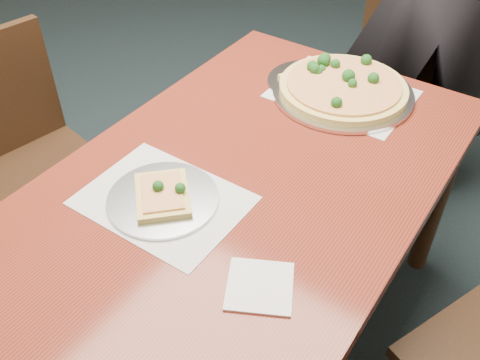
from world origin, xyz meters
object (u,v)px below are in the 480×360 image
Objects in this scene: chair_far at (385,78)px; slice_plate_far at (310,80)px; chair_left at (25,151)px; pizza_pan at (343,87)px; dining_table at (240,205)px; slice_plate_near at (163,197)px.

chair_far is 3.25× the size of slice_plate_far.
pizza_pan is at bearing -45.20° from chair_left.
pizza_pan reaches higher than slice_plate_far.
chair_left reaches higher than pizza_pan.
chair_left reaches higher than dining_table.
chair_left is at bearing -113.52° from chair_far.
slice_plate_near is (0.75, -0.10, 0.25)m from chair_left.
dining_table is at bearing 56.58° from slice_plate_near.
slice_plate_near is 0.71m from slice_plate_far.
chair_far reaches higher than pizza_pan.
chair_far reaches higher than dining_table.
chair_far is 0.63m from pizza_pan.
slice_plate_far is at bearing 87.38° from slice_plate_near.
pizza_pan is at bearing 86.52° from dining_table.
chair_left is 2.03× the size of pizza_pan.
pizza_pan reaches higher than slice_plate_near.
pizza_pan is (0.03, 0.53, 0.11)m from dining_table.
dining_table is 1.11m from chair_far.
chair_left is (-0.84, -1.18, 0.00)m from chair_far.
pizza_pan is 1.60× the size of slice_plate_far.
slice_plate_near is at bearing -101.74° from pizza_pan.
chair_left is 1.02m from slice_plate_far.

